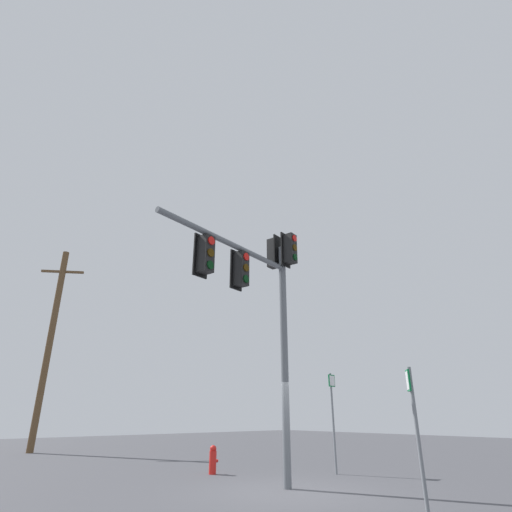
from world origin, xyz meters
name	(u,v)px	position (x,y,z in m)	size (l,w,h in m)	color
ground_plane	(291,492)	(0.00, 0.00, 0.00)	(60.00, 60.00, 0.00)	#47474C
signal_mast_assembly	(263,289)	(-0.67, 0.20, 4.88)	(4.86, 1.48, 6.80)	slate
utility_pole_wooden	(50,342)	(-1.79, 15.54, 5.25)	(1.92, 1.34, 10.27)	brown
route_sign_primary	(333,411)	(3.29, 1.24, 1.80)	(0.36, 0.11, 2.97)	slate
fire_hydrant	(213,460)	(0.43, 3.75, 0.40)	(0.30, 0.22, 0.81)	red
route_sign_secondary	(416,424)	(-0.37, -3.57, 1.54)	(0.27, 0.22, 2.53)	slate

